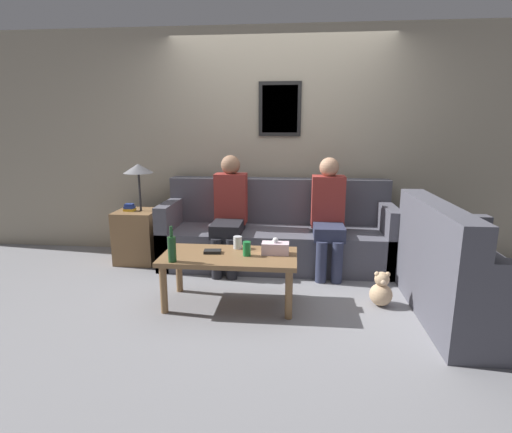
{
  "coord_description": "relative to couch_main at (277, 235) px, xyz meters",
  "views": [
    {
      "loc": [
        0.19,
        -3.8,
        1.52
      ],
      "look_at": [
        -0.18,
        -0.09,
        0.67
      ],
      "focal_mm": 28.0,
      "sensor_mm": 36.0,
      "label": 1
    }
  ],
  "objects": [
    {
      "name": "side_table_with_lamp",
      "position": [
        -1.57,
        -0.09,
        0.04
      ],
      "size": [
        0.44,
        0.44,
        1.11
      ],
      "color": "olive",
      "rests_on": "ground_plane"
    },
    {
      "name": "tissue_box",
      "position": [
        0.03,
        -1.05,
        0.18
      ],
      "size": [
        0.23,
        0.12,
        0.15
      ],
      "color": "silver",
      "rests_on": "coffee_table"
    },
    {
      "name": "person_right",
      "position": [
        0.54,
        -0.2,
        0.32
      ],
      "size": [
        0.34,
        0.6,
        1.2
      ],
      "color": "#2D334C",
      "rests_on": "ground_plane"
    },
    {
      "name": "book_stack",
      "position": [
        -0.5,
        -1.07,
        0.14
      ],
      "size": [
        0.15,
        0.1,
        0.03
      ],
      "color": "black",
      "rests_on": "coffee_table"
    },
    {
      "name": "ground_plane",
      "position": [
        0.0,
        -0.49,
        -0.32
      ],
      "size": [
        16.0,
        16.0,
        0.0
      ],
      "primitive_type": "plane",
      "color": "gray"
    },
    {
      "name": "drinking_glass",
      "position": [
        -0.31,
        -0.92,
        0.18
      ],
      "size": [
        0.08,
        0.08,
        0.11
      ],
      "color": "silver",
      "rests_on": "coffee_table"
    },
    {
      "name": "coffee_table",
      "position": [
        -0.35,
        -1.1,
        0.07
      ],
      "size": [
        1.14,
        0.56,
        0.45
      ],
      "color": "olive",
      "rests_on": "ground_plane"
    },
    {
      "name": "couch_side",
      "position": [
        1.54,
        -1.15,
        0.0
      ],
      "size": [
        0.81,
        1.47,
        0.93
      ],
      "rotation": [
        0.0,
        0.0,
        1.57
      ],
      "color": "#4C4C56",
      "rests_on": "ground_plane"
    },
    {
      "name": "wall_back",
      "position": [
        0.0,
        0.42,
        0.98
      ],
      "size": [
        9.0,
        0.08,
        2.6
      ],
      "color": "#9E937F",
      "rests_on": "ground_plane"
    },
    {
      "name": "teddy_bear",
      "position": [
        0.95,
        -1.0,
        -0.19
      ],
      "size": [
        0.19,
        0.19,
        0.3
      ],
      "color": "tan",
      "rests_on": "ground_plane"
    },
    {
      "name": "soda_can",
      "position": [
        -0.2,
        -1.12,
        0.19
      ],
      "size": [
        0.07,
        0.07,
        0.12
      ],
      "color": "#197A38",
      "rests_on": "coffee_table"
    },
    {
      "name": "person_left",
      "position": [
        -0.51,
        -0.16,
        0.32
      ],
      "size": [
        0.34,
        0.65,
        1.21
      ],
      "color": "black",
      "rests_on": "ground_plane"
    },
    {
      "name": "wine_bottle",
      "position": [
        -0.78,
        -1.32,
        0.24
      ],
      "size": [
        0.07,
        0.07,
        0.29
      ],
      "color": "#19421E",
      "rests_on": "coffee_table"
    },
    {
      "name": "couch_main",
      "position": [
        0.0,
        0.0,
        0.0
      ],
      "size": [
        2.49,
        0.81,
        0.93
      ],
      "color": "#4C4C56",
      "rests_on": "ground_plane"
    }
  ]
}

